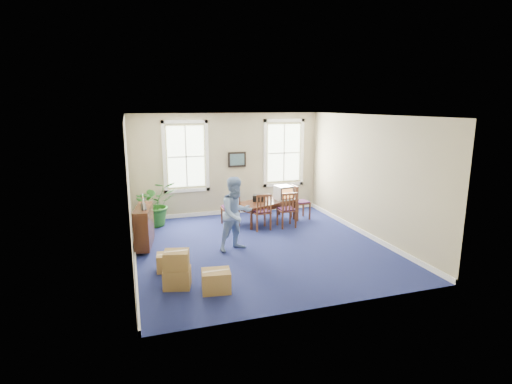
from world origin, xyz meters
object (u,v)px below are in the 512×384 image
object	(u,v)px
crt_tv	(283,193)
chair_near_left	(261,211)
conference_table	(266,211)
credenza	(144,229)
cardboard_boxes	(186,265)
man	(236,214)
potted_plant	(155,203)

from	to	relation	value
crt_tv	chair_near_left	world-z (taller)	crt_tv
conference_table	credenza	size ratio (longest dim) A/B	1.54
cardboard_boxes	man	bearing A→B (deg)	47.25
crt_tv	chair_near_left	distance (m)	1.21
man	credenza	xyz separation A→B (m)	(-2.11, 0.82, -0.41)
conference_table	potted_plant	xyz separation A→B (m)	(-3.18, 0.63, 0.34)
chair_near_left	potted_plant	distance (m)	3.07
conference_table	crt_tv	distance (m)	0.77
crt_tv	chair_near_left	size ratio (longest dim) A/B	0.48
conference_table	chair_near_left	distance (m)	0.78
chair_near_left	conference_table	bearing A→B (deg)	-125.57
conference_table	potted_plant	bearing A→B (deg)	147.09
conference_table	chair_near_left	bearing A→B (deg)	-142.72
chair_near_left	man	distance (m)	1.79
conference_table	man	xyz separation A→B (m)	(-1.47, -2.02, 0.57)
man	credenza	distance (m)	2.30
potted_plant	crt_tv	bearing A→B (deg)	-8.88
man	cardboard_boxes	distance (m)	2.16
chair_near_left	cardboard_boxes	distance (m)	3.84
credenza	potted_plant	world-z (taller)	potted_plant
chair_near_left	man	xyz separation A→B (m)	(-1.08, -1.37, 0.37)
crt_tv	credenza	world-z (taller)	crt_tv
conference_table	cardboard_boxes	world-z (taller)	cardboard_boxes
credenza	cardboard_boxes	world-z (taller)	credenza
credenza	conference_table	bearing A→B (deg)	27.40
credenza	cardboard_boxes	distance (m)	2.46
conference_table	man	world-z (taller)	man
man	cardboard_boxes	world-z (taller)	man
man	credenza	size ratio (longest dim) A/B	1.46
chair_near_left	credenza	world-z (taller)	chair_near_left
conference_table	cardboard_boxes	distance (m)	4.58
crt_tv	credenza	xyz separation A→B (m)	(-4.13, -1.24, -0.37)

